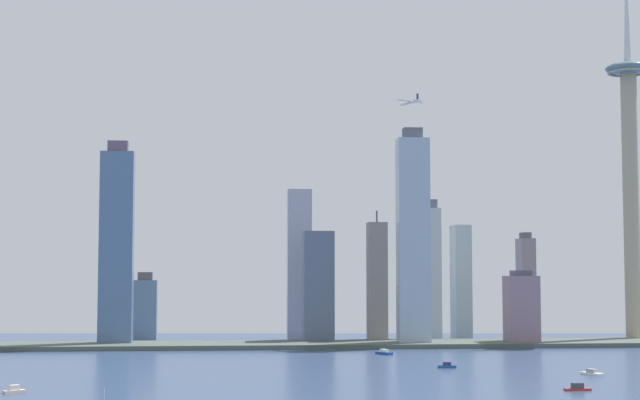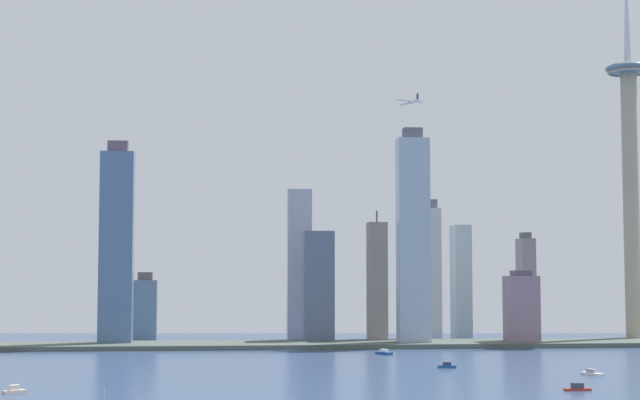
{
  "view_description": "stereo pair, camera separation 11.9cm",
  "coord_description": "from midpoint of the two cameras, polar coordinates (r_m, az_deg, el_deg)",
  "views": [
    {
      "loc": [
        -83.64,
        -370.32,
        62.82
      ],
      "look_at": [
        -14.5,
        441.12,
        122.75
      ],
      "focal_mm": 54.9,
      "sensor_mm": 36.0,
      "label": 1
    },
    {
      "loc": [
        -83.52,
        -370.33,
        62.82
      ],
      "look_at": [
        -14.5,
        441.12,
        122.75
      ],
      "focal_mm": 54.9,
      "sensor_mm": 36.0,
      "label": 2
    }
  ],
  "objects": [
    {
      "name": "waterfront_pier",
      "position": [
        831.55,
        0.92,
        -8.41
      ],
      "size": [
        774.65,
        65.76,
        3.8
      ],
      "primitive_type": "cube",
      "color": "#48534B",
      "rests_on": "ground"
    },
    {
      "name": "boat_2",
      "position": [
        540.57,
        -17.4,
        -10.53
      ],
      "size": [
        11.85,
        10.03,
        4.21
      ],
      "rotation": [
        0.0,
        0.0,
        3.74
      ],
      "color": "beige",
      "rests_on": "ground"
    },
    {
      "name": "skyscraper_10",
      "position": [
        841.85,
        -11.78,
        -2.68
      ],
      "size": [
        28.0,
        14.97,
        173.63
      ],
      "color": "#4C6A92",
      "rests_on": "ground"
    },
    {
      "name": "skyscraper_8",
      "position": [
        860.05,
        -0.1,
        -5.12
      ],
      "size": [
        26.31,
        25.46,
        98.39
      ],
      "color": "slate",
      "rests_on": "ground"
    },
    {
      "name": "skyscraper_9",
      "position": [
        927.58,
        -10.17,
        -6.23
      ],
      "size": [
        22.48,
        12.46,
        62.52
      ],
      "color": "slate",
      "rests_on": "ground"
    },
    {
      "name": "airplane",
      "position": [
        863.64,
        5.26,
        5.7
      ],
      "size": [
        26.3,
        24.64,
        7.56
      ],
      "rotation": [
        0.0,
        0.0,
        2.06
      ],
      "color": "white"
    },
    {
      "name": "skyscraper_5",
      "position": [
        857.03,
        11.66,
        -6.28
      ],
      "size": [
        25.69,
        26.41,
        63.99
      ],
      "color": "gray",
      "rests_on": "ground"
    },
    {
      "name": "skyscraper_7",
      "position": [
        929.47,
        8.22,
        -4.75
      ],
      "size": [
        15.36,
        26.48,
        106.55
      ],
      "color": "#A4B7B8",
      "rests_on": "ground"
    },
    {
      "name": "skyscraper_3",
      "position": [
        864.07,
        3.34,
        -4.84
      ],
      "size": [
        16.43,
        19.91,
        116.75
      ],
      "color": "gray",
      "rests_on": "ground"
    },
    {
      "name": "boat_3",
      "position": [
        653.74,
        7.41,
        -9.56
      ],
      "size": [
        12.09,
        5.09,
        3.9
      ],
      "rotation": [
        0.0,
        0.0,
        6.19
      ],
      "color": "#1D4E86",
      "rests_on": "ground"
    },
    {
      "name": "boat_4",
      "position": [
        626.9,
        15.58,
        -9.68
      ],
      "size": [
        11.05,
        15.66,
        10.52
      ],
      "rotation": [
        0.0,
        0.0,
        5.13
      ],
      "color": "white",
      "rests_on": "ground"
    },
    {
      "name": "observation_tower",
      "position": [
        933.66,
        17.62,
        2.55
      ],
      "size": [
        40.9,
        40.9,
        355.03
      ],
      "color": "tan",
      "rests_on": "ground"
    },
    {
      "name": "boat_0",
      "position": [
        754.11,
        3.76,
        -8.86
      ],
      "size": [
        12.28,
        15.0,
        4.1
      ],
      "rotation": [
        0.0,
        0.0,
        5.29
      ],
      "color": "navy",
      "rests_on": "ground"
    },
    {
      "name": "skyscraper_2",
      "position": [
        835.48,
        5.44,
        -2.32
      ],
      "size": [
        26.71,
        19.32,
        185.78
      ],
      "color": "#9AAFC5",
      "rests_on": "ground"
    },
    {
      "name": "boat_6",
      "position": [
        544.79,
        14.77,
        -10.54
      ],
      "size": [
        14.15,
        5.61,
        4.06
      ],
      "rotation": [
        0.0,
        0.0,
        0.07
      ],
      "color": "#A62B25",
      "rests_on": "ground"
    },
    {
      "name": "skyscraper_1",
      "position": [
        899.22,
        6.56,
        -4.24
      ],
      "size": [
        13.68,
        19.11,
        128.8
      ],
      "color": "#B2BBC0",
      "rests_on": "ground"
    },
    {
      "name": "skyscraper_4",
      "position": [
        937.82,
        11.92,
        -5.02
      ],
      "size": [
        13.37,
        22.07,
        99.68
      ],
      "color": "gray",
      "rests_on": "ground"
    },
    {
      "name": "skyscraper_0",
      "position": [
        905.43,
        -1.22,
        -3.79
      ],
      "size": [
        22.06,
        20.14,
        138.93
      ],
      "color": "#9FA2BA",
      "rests_on": "ground"
    }
  ]
}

